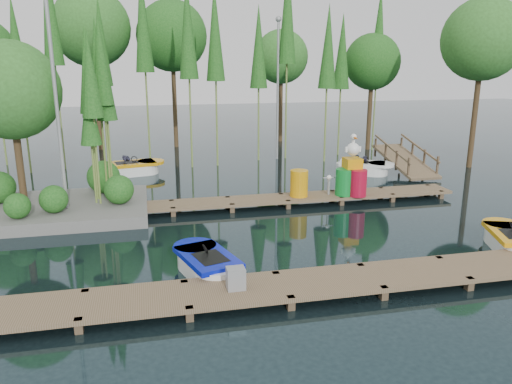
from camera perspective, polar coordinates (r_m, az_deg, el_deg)
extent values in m
plane|color=#1B2D32|center=(15.54, -1.40, -4.49)|extent=(90.00, 90.00, 0.00)
cube|color=brown|center=(11.39, 3.09, -10.67)|extent=(18.00, 1.50, 0.10)
cube|color=brown|center=(10.67, -19.55, -14.68)|extent=(0.16, 0.16, 0.50)
cube|color=brown|center=(11.78, -18.86, -11.69)|extent=(0.16, 0.16, 0.50)
cube|color=brown|center=(10.59, -7.59, -14.11)|extent=(0.16, 0.16, 0.50)
cube|color=brown|center=(11.71, -8.17, -11.16)|extent=(0.16, 0.16, 0.50)
cube|color=brown|center=(10.94, 3.99, -13.00)|extent=(0.16, 0.16, 0.50)
cube|color=brown|center=(12.03, 2.26, -10.27)|extent=(0.16, 0.16, 0.50)
cube|color=brown|center=(11.68, 14.36, -11.55)|extent=(0.16, 0.16, 0.50)
cube|color=brown|center=(12.70, 11.80, -9.16)|extent=(0.16, 0.16, 0.50)
cube|color=brown|center=(12.75, 23.16, -10.02)|extent=(0.16, 0.16, 0.50)
cube|color=brown|center=(13.69, 20.12, -7.98)|extent=(0.16, 0.16, 0.50)
cube|color=brown|center=(14.92, 27.15, -6.85)|extent=(0.16, 0.16, 0.50)
cube|color=brown|center=(17.99, 0.16, -0.92)|extent=(15.00, 1.20, 0.10)
cube|color=brown|center=(17.49, -22.83, -3.29)|extent=(0.16, 0.16, 0.50)
cube|color=brown|center=(18.39, -22.34, -2.37)|extent=(0.16, 0.16, 0.50)
cube|color=brown|center=(17.22, -16.18, -2.96)|extent=(0.16, 0.16, 0.50)
cube|color=brown|center=(18.14, -16.02, -2.04)|extent=(0.16, 0.16, 0.50)
cube|color=brown|center=(17.19, -9.43, -2.58)|extent=(0.16, 0.16, 0.50)
cube|color=brown|center=(18.11, -9.61, -1.69)|extent=(0.16, 0.16, 0.50)
cube|color=brown|center=(17.41, -2.75, -2.17)|extent=(0.16, 0.16, 0.50)
cube|color=brown|center=(18.31, -3.27, -1.31)|extent=(0.16, 0.16, 0.50)
cube|color=brown|center=(17.85, 3.68, -1.75)|extent=(0.16, 0.16, 0.50)
cube|color=brown|center=(18.73, 2.86, -0.93)|extent=(0.16, 0.16, 0.50)
cube|color=brown|center=(18.50, 9.73, -1.34)|extent=(0.16, 0.16, 0.50)
cube|color=brown|center=(19.36, 8.66, -0.56)|extent=(0.16, 0.16, 0.50)
cube|color=brown|center=(19.35, 15.30, -0.94)|extent=(0.16, 0.16, 0.50)
cube|color=brown|center=(20.17, 14.05, -0.21)|extent=(0.16, 0.16, 0.50)
cube|color=brown|center=(20.36, 20.37, -0.57)|extent=(0.16, 0.16, 0.50)
cube|color=brown|center=(21.14, 18.98, 0.11)|extent=(0.16, 0.16, 0.50)
cube|color=slate|center=(18.35, -22.06, -1.95)|extent=(6.20, 4.20, 0.42)
sphere|color=#27631F|center=(17.20, -22.12, -0.76)|extent=(0.90, 0.90, 0.90)
sphere|color=#27631F|center=(19.10, -17.02, 1.65)|extent=(1.20, 1.20, 1.20)
sphere|color=#27631F|center=(17.03, -25.62, -1.46)|extent=(0.80, 0.80, 0.80)
sphere|color=#27631F|center=(17.53, -15.40, 0.27)|extent=(1.00, 1.00, 1.00)
cylinder|color=#43311C|center=(18.53, -25.47, 3.64)|extent=(0.24, 0.24, 3.60)
sphere|color=#347529|center=(18.28, -26.25, 10.41)|extent=(3.20, 3.20, 3.20)
cylinder|color=olive|center=(18.13, -17.17, 7.31)|extent=(0.07, 0.07, 5.93)
cone|color=#27631F|center=(17.99, -17.69, 13.86)|extent=(0.70, 0.70, 2.97)
cylinder|color=olive|center=(18.01, -18.19, 6.75)|extent=(0.07, 0.07, 5.66)
cone|color=#27631F|center=(17.86, -18.72, 13.05)|extent=(0.70, 0.70, 2.83)
cylinder|color=olive|center=(18.18, -16.49, 6.25)|extent=(0.07, 0.07, 5.22)
cone|color=#27631F|center=(18.02, -16.92, 12.00)|extent=(0.70, 0.70, 2.61)
cylinder|color=olive|center=(17.39, -17.93, 6.28)|extent=(0.07, 0.07, 5.53)
cone|color=#27631F|center=(17.23, -18.45, 12.65)|extent=(0.70, 0.70, 2.76)
cylinder|color=olive|center=(17.65, -18.17, 3.88)|extent=(0.07, 0.07, 4.01)
cone|color=#27631F|center=(17.46, -18.54, 8.40)|extent=(0.70, 0.70, 2.01)
cylinder|color=olive|center=(17.99, -16.82, 7.57)|extent=(0.07, 0.07, 6.11)
cone|color=#27631F|center=(17.87, -17.35, 14.38)|extent=(0.70, 0.70, 3.05)
cylinder|color=#43311C|center=(26.45, 23.81, 9.07)|extent=(0.26, 0.26, 6.06)
sphere|color=#347529|center=(26.38, 24.53, 15.60)|extent=(3.81, 3.81, 3.81)
cylinder|color=#43311C|center=(30.02, 12.89, 9.51)|extent=(0.26, 0.26, 5.02)
sphere|color=#27631F|center=(29.90, 13.17, 14.30)|extent=(3.16, 3.16, 3.16)
cylinder|color=#43311C|center=(32.33, 2.84, 10.48)|extent=(0.26, 0.26, 5.31)
sphere|color=#347529|center=(32.23, 2.90, 15.19)|extent=(3.34, 3.34, 3.34)
cylinder|color=#43311C|center=(30.52, -9.33, 11.12)|extent=(0.26, 0.26, 6.46)
sphere|color=#27631F|center=(30.49, -9.59, 17.19)|extent=(4.06, 4.06, 4.06)
cylinder|color=#43311C|center=(30.54, -17.79, 10.99)|extent=(0.26, 0.26, 6.85)
sphere|color=#347529|center=(30.53, -18.32, 17.40)|extent=(4.31, 4.31, 4.31)
cylinder|color=olive|center=(25.22, -25.22, 10.31)|extent=(0.09, 0.09, 7.48)
cone|color=#27631F|center=(25.18, -25.76, 15.04)|extent=(0.90, 0.90, 4.11)
cylinder|color=olive|center=(25.49, -21.97, 13.15)|extent=(0.09, 0.09, 9.66)
cone|color=#27631F|center=(25.60, -22.59, 19.18)|extent=(0.90, 0.90, 5.31)
cylinder|color=olive|center=(26.31, -16.97, 11.44)|extent=(0.09, 0.09, 7.69)
cone|color=#27631F|center=(26.29, -17.34, 16.12)|extent=(0.90, 0.90, 4.23)
cylinder|color=olive|center=(25.86, -12.51, 13.12)|extent=(0.09, 0.09, 8.99)
cone|color=#27631F|center=(25.92, -12.84, 18.68)|extent=(0.90, 0.90, 4.94)
cylinder|color=olive|center=(24.36, -7.62, 12.59)|extent=(0.09, 0.09, 8.44)
cone|color=#27631F|center=(24.38, -7.82, 18.14)|extent=(0.90, 0.90, 4.64)
cylinder|color=olive|center=(24.64, -4.60, 12.44)|extent=(0.09, 0.09, 8.22)
cone|color=#27631F|center=(24.65, -4.71, 17.80)|extent=(0.90, 0.90, 4.52)
cylinder|color=olive|center=(25.94, 0.30, 11.71)|extent=(0.09, 0.09, 7.41)
cone|color=#27631F|center=(25.91, 0.30, 16.30)|extent=(0.90, 0.90, 4.07)
cylinder|color=olive|center=(26.50, 3.53, 14.32)|extent=(0.09, 0.09, 9.77)
cone|color=#27631F|center=(26.61, 3.63, 20.22)|extent=(0.90, 0.90, 5.38)
cylinder|color=olive|center=(25.89, 8.08, 11.56)|extent=(0.09, 0.09, 7.40)
cone|color=#27631F|center=(25.86, 8.25, 16.15)|extent=(0.90, 0.90, 4.07)
cylinder|color=olive|center=(27.88, 9.64, 11.47)|extent=(0.09, 0.09, 7.14)
cone|color=#27631F|center=(27.84, 9.82, 15.57)|extent=(0.90, 0.90, 3.93)
cylinder|color=olive|center=(29.80, 13.60, 12.89)|extent=(0.09, 0.09, 8.61)
cone|color=#27631F|center=(29.83, 13.90, 17.52)|extent=(0.90, 0.90, 4.74)
cylinder|color=gray|center=(17.17, -21.74, 8.32)|extent=(0.12, 0.12, 7.00)
cylinder|color=gray|center=(26.33, 2.49, 11.31)|extent=(0.12, 0.12, 7.00)
sphere|color=gray|center=(26.35, 2.58, 19.14)|extent=(0.30, 0.30, 0.30)
cube|color=brown|center=(24.43, 16.64, 3.43)|extent=(1.50, 3.94, 0.95)
cube|color=brown|center=(22.72, 17.04, 2.66)|extent=(0.08, 0.08, 0.90)
cube|color=brown|center=(23.64, 15.76, 3.49)|extent=(0.08, 0.08, 0.90)
cube|color=brown|center=(24.58, 14.58, 4.25)|extent=(0.08, 0.08, 0.90)
cube|color=brown|center=(25.53, 13.49, 4.96)|extent=(0.08, 0.08, 0.90)
cube|color=brown|center=(24.00, 15.28, 4.78)|extent=(0.06, 3.54, 0.83)
cube|color=brown|center=(23.44, 20.02, 2.78)|extent=(0.08, 0.08, 0.90)
cube|color=brown|center=(24.33, 18.68, 3.58)|extent=(0.08, 0.08, 0.90)
cube|color=brown|center=(25.24, 17.42, 4.32)|extent=(0.08, 0.08, 0.90)
cube|color=brown|center=(26.17, 16.25, 5.01)|extent=(0.08, 0.08, 0.90)
cube|color=brown|center=(24.68, 18.17, 4.83)|extent=(0.06, 3.54, 0.83)
cube|color=white|center=(12.53, -5.54, -8.60)|extent=(1.36, 1.37, 0.50)
cylinder|color=white|center=(12.99, -6.52, -7.73)|extent=(1.36, 1.36, 0.50)
cylinder|color=white|center=(12.06, -4.47, -9.53)|extent=(1.36, 1.36, 0.50)
cube|color=#0612A9|center=(12.42, -5.57, -7.44)|extent=(1.61, 2.14, 0.13)
cylinder|color=#0612A9|center=(13.11, -6.99, -6.25)|extent=(1.39, 1.39, 0.13)
cube|color=black|center=(12.25, -5.23, -7.55)|extent=(0.91, 1.06, 0.05)
torus|color=black|center=(12.47, -5.84, -6.45)|extent=(0.20, 0.28, 0.24)
cube|color=white|center=(15.76, 27.19, -5.23)|extent=(1.39, 1.40, 0.50)
cylinder|color=white|center=(16.24, 26.53, -4.58)|extent=(1.39, 1.39, 0.50)
cylinder|color=orange|center=(16.38, 26.35, -3.39)|extent=(1.41, 1.41, 0.13)
torus|color=black|center=(15.74, 27.21, -3.51)|extent=(0.21, 0.28, 0.24)
cube|color=white|center=(23.74, -14.04, 2.43)|extent=(1.46, 1.46, 0.56)
cylinder|color=white|center=(23.86, -12.58, 2.58)|extent=(1.45, 1.45, 0.56)
cylinder|color=white|center=(23.65, -15.51, 2.28)|extent=(1.45, 1.45, 0.56)
cube|color=orange|center=(23.68, -14.08, 3.16)|extent=(2.35, 1.66, 0.14)
cylinder|color=orange|center=(23.85, -11.96, 3.37)|extent=(1.48, 1.48, 0.14)
cube|color=black|center=(23.64, -14.58, 3.22)|extent=(1.15, 0.95, 0.06)
torus|color=black|center=(23.67, -13.75, 3.68)|extent=(0.31, 0.21, 0.27)
imported|color=#1E1E2D|center=(23.58, -14.74, 3.80)|extent=(0.50, 0.42, 1.00)
cube|color=white|center=(23.71, 12.00, 2.51)|extent=(1.60, 1.60, 0.54)
cylinder|color=white|center=(23.68, 13.43, 2.42)|extent=(1.59, 1.59, 0.54)
cylinder|color=white|center=(23.74, 10.56, 2.61)|extent=(1.59, 1.59, 0.54)
cube|color=white|center=(23.65, 12.03, 3.21)|extent=(2.38, 2.02, 0.14)
cylinder|color=white|center=(23.62, 14.13, 3.07)|extent=(1.62, 1.62, 0.14)
cube|color=black|center=(23.65, 11.56, 3.35)|extent=(1.20, 1.10, 0.06)
torus|color=black|center=(23.60, 12.42, 3.65)|extent=(0.31, 0.26, 0.26)
imported|color=#1E1E2D|center=(23.61, 11.47, 3.83)|extent=(0.48, 0.44, 0.88)
imported|color=#1E1E2D|center=(23.94, 12.34, 3.79)|extent=(0.38, 0.34, 0.67)
cube|color=gray|center=(11.05, -2.33, -9.84)|extent=(0.40, 0.34, 0.49)
cylinder|color=orange|center=(18.25, 4.94, 1.00)|extent=(0.65, 0.65, 0.97)
cylinder|color=#0E7F2A|center=(18.62, 10.06, 1.12)|extent=(0.65, 0.65, 0.98)
cylinder|color=silver|center=(19.17, 11.49, 1.44)|extent=(0.65, 0.65, 0.98)
cylinder|color=#A40B26|center=(18.60, 11.56, 1.02)|extent=(0.65, 0.65, 0.98)
cube|color=orange|center=(18.70, 10.95, 3.27)|extent=(0.60, 0.60, 0.38)
sphere|color=white|center=(18.60, 11.03, 4.83)|extent=(0.48, 0.48, 0.48)
cylinder|color=white|center=(18.56, 11.07, 5.65)|extent=(0.11, 0.11, 0.33)
sphere|color=white|center=(18.53, 11.10, 6.22)|extent=(0.22, 0.22, 0.22)
cone|color=orange|center=(18.34, 11.37, 6.05)|extent=(0.11, 0.33, 0.11)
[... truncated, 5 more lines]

